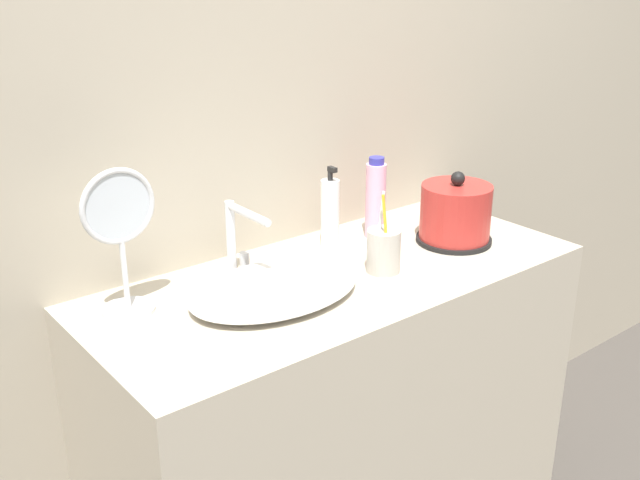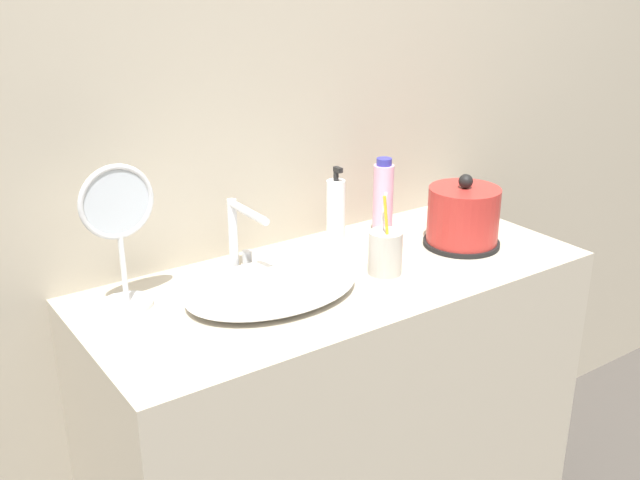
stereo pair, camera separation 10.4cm
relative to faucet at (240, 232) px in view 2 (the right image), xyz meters
name	(u,v)px [view 2 (the right image)]	position (x,y,z in m)	size (l,w,h in m)	color
wall_back	(274,86)	(0.18, 0.13, 0.30)	(6.00, 0.04, 2.60)	#ADA38E
vanity_counter	(338,436)	(0.18, -0.14, -0.55)	(1.20, 0.51, 0.90)	#B7AD99
sink_basin	(272,287)	(-0.01, -0.15, -0.08)	(0.40, 0.28, 0.04)	white
faucet	(240,232)	(0.00, 0.00, 0.00)	(0.06, 0.17, 0.18)	silver
electric_kettle	(463,219)	(0.55, -0.17, -0.03)	(0.20, 0.20, 0.19)	black
toothbrush_cup	(385,252)	(0.28, -0.19, -0.05)	(0.08, 0.08, 0.19)	#B7B2A8
lotion_bottle	(336,213)	(0.28, 0.01, -0.01)	(0.05, 0.05, 0.21)	white
shampoo_bottle	(383,200)	(0.42, -0.01, 0.00)	(0.05, 0.05, 0.22)	#EAA8C6
vanity_mirror	(119,230)	(-0.29, -0.01, 0.07)	(0.16, 0.11, 0.31)	silver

